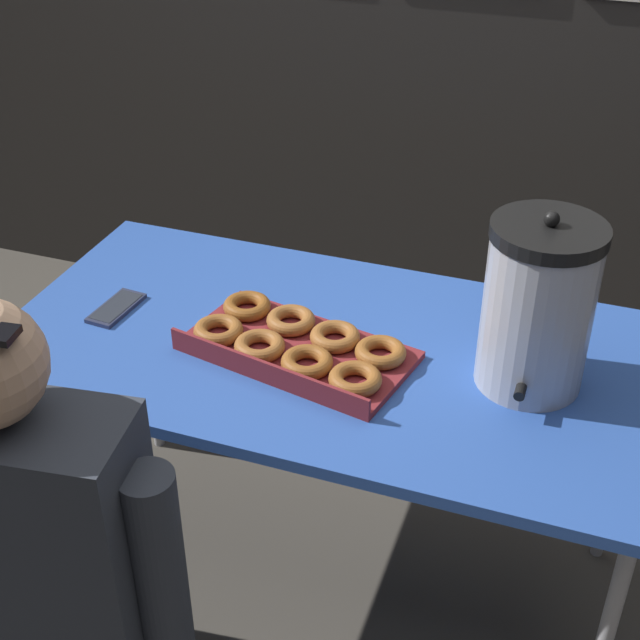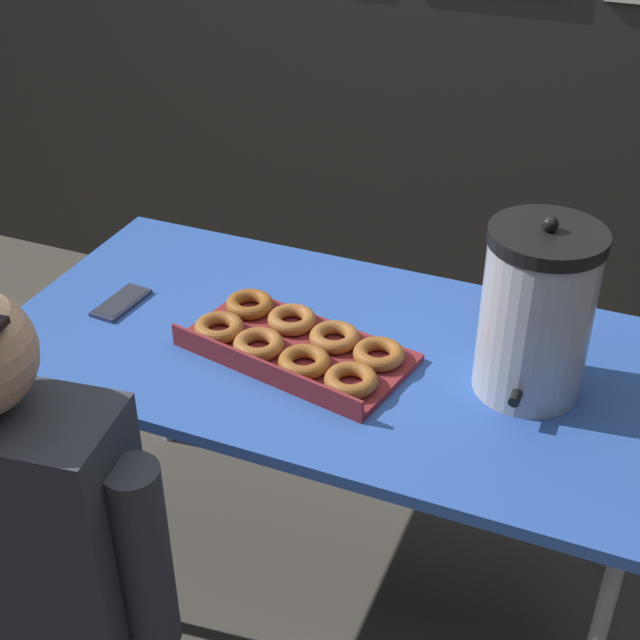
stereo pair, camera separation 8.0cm
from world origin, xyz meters
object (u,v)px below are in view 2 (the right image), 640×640
(coffee_urn, at_px, (536,312))
(person_seated, at_px, (28,574))
(donut_box, at_px, (296,345))
(cell_phone, at_px, (121,303))

(coffee_urn, distance_m, person_seated, 1.09)
(coffee_urn, bearing_deg, person_seated, -139.73)
(coffee_urn, bearing_deg, donut_box, -171.53)
(coffee_urn, relative_size, cell_phone, 2.45)
(person_seated, bearing_deg, donut_box, -124.56)
(coffee_urn, bearing_deg, cell_phone, -177.04)
(donut_box, distance_m, person_seated, 0.70)
(donut_box, relative_size, coffee_urn, 1.36)
(coffee_urn, height_order, person_seated, person_seated)
(cell_phone, relative_size, person_seated, 0.14)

